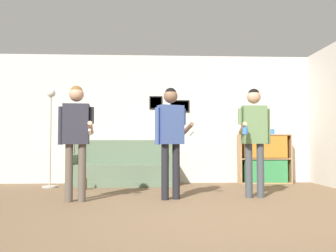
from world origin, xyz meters
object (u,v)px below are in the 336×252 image
Objects in this scene: person_player_foreground_center at (171,131)px; bottle_on_floor at (85,183)px; person_watcher_holding_cup at (254,130)px; drinking_cup at (273,132)px; couch at (122,170)px; floor_lamp at (51,129)px; person_player_foreground_left at (76,130)px; bookshelf at (265,159)px.

bottle_on_floor is (-1.46, 1.27, -0.90)m from person_player_foreground_center.
person_watcher_holding_cup is 2.28m from drinking_cup.
floor_lamp is (-1.33, -0.36, 0.81)m from couch.
person_player_foreground_left is at bearing -65.13° from floor_lamp.
person_player_foreground_center is at bearing -133.67° from bookshelf.
person_player_foreground_center reaches higher than drinking_cup.
floor_lamp is (-4.26, -0.56, 0.60)m from bookshelf.
person_player_foreground_center is (0.86, -1.98, 0.72)m from couch.
bookshelf is 0.59m from drinking_cup.
couch reaches higher than bottle_on_floor.
person_watcher_holding_cup is at bearing -23.43° from floor_lamp.
drinking_cup reaches higher than bookshelf.
person_player_foreground_center is 5.75× the size of bottle_on_floor.
drinking_cup is at bearing 0.25° from bookshelf.
person_player_foreground_center is at bearing -174.79° from person_watcher_holding_cup.
floor_lamp is at bearing -164.76° from couch.
person_watcher_holding_cup reaches higher than person_player_foreground_center.
bottle_on_floor is at bearing -130.39° from couch.
person_player_foreground_left is (-0.50, -2.14, 0.72)m from couch.
person_player_foreground_center reaches higher than bookshelf.
person_player_foreground_left is 1.00× the size of person_player_foreground_center.
floor_lamp is at bearing 156.57° from person_watcher_holding_cup.
floor_lamp is 16.65× the size of drinking_cup.
person_player_foreground_left is at bearing -103.16° from couch.
floor_lamp is at bearing 143.42° from person_player_foreground_center.
bookshelf is 0.64× the size of person_watcher_holding_cup.
drinking_cup reaches higher than couch.
person_player_foreground_left is 14.76× the size of drinking_cup.
person_watcher_holding_cup is (-0.79, -2.06, 0.52)m from bookshelf.
drinking_cup is (0.18, 0.00, 0.57)m from bookshelf.
person_watcher_holding_cup is 5.80× the size of bottle_on_floor.
person_player_foreground_center is at bearing -40.89° from bottle_on_floor.
couch is at bearing -176.20° from bookshelf.
person_player_foreground_left reaches higher than drinking_cup.
person_player_foreground_center is 0.99× the size of person_watcher_holding_cup.
bottle_on_floor is (-0.61, -0.71, -0.18)m from couch.
floor_lamp is at bearing 114.87° from person_player_foreground_left.
drinking_cup is at bearing 64.83° from person_watcher_holding_cup.
person_player_foreground_center is at bearing 6.78° from person_player_foreground_left.
person_watcher_holding_cup is 3.11m from bottle_on_floor.
floor_lamp is 6.48× the size of bottle_on_floor.
person_watcher_holding_cup is at bearing -41.04° from couch.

